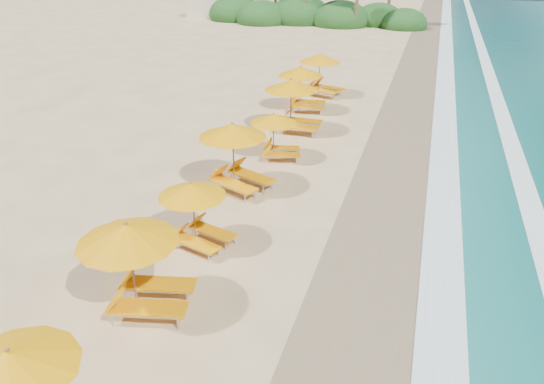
{
  "coord_description": "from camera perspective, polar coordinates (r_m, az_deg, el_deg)",
  "views": [
    {
      "loc": [
        4.39,
        -13.98,
        8.52
      ],
      "look_at": [
        0.0,
        0.0,
        1.2
      ],
      "focal_mm": 33.18,
      "sensor_mm": 36.0,
      "label": 1
    }
  ],
  "objects": [
    {
      "name": "ground",
      "position": [
        16.95,
        0.0,
        -3.63
      ],
      "size": [
        160.0,
        160.0,
        0.0
      ],
      "primitive_type": "plane",
      "color": "#D7B87E",
      "rests_on": "ground"
    },
    {
      "name": "wet_sand",
      "position": [
        16.38,
        13.54,
        -5.62
      ],
      "size": [
        4.0,
        160.0,
        0.01
      ],
      "primitive_type": "cube",
      "color": "#867050",
      "rests_on": "ground"
    },
    {
      "name": "surf_foam",
      "position": [
        16.52,
        22.93,
        -6.76
      ],
      "size": [
        4.0,
        160.0,
        0.01
      ],
      "color": "white",
      "rests_on": "ground"
    },
    {
      "name": "station_3",
      "position": [
        12.96,
        -14.85,
        -7.64
      ],
      "size": [
        3.14,
        3.02,
        2.55
      ],
      "rotation": [
        0.0,
        0.0,
        0.23
      ],
      "color": "olive",
      "rests_on": "ground"
    },
    {
      "name": "station_4",
      "position": [
        15.43,
        -8.44,
        -2.14
      ],
      "size": [
        2.66,
        2.58,
        2.12
      ],
      "rotation": [
        0.0,
        0.0,
        -0.28
      ],
      "color": "olive",
      "rests_on": "ground"
    },
    {
      "name": "station_5",
      "position": [
        18.86,
        -3.98,
        4.49
      ],
      "size": [
        3.4,
        3.36,
        2.61
      ],
      "rotation": [
        0.0,
        0.0,
        -0.4
      ],
      "color": "olive",
      "rests_on": "ground"
    },
    {
      "name": "station_6",
      "position": [
        21.7,
        0.6,
        6.71
      ],
      "size": [
        2.59,
        2.51,
        2.07
      ],
      "rotation": [
        0.0,
        0.0,
        0.27
      ],
      "color": "olive",
      "rests_on": "ground"
    },
    {
      "name": "station_7",
      "position": [
        24.97,
        2.61,
        10.16
      ],
      "size": [
        2.85,
        2.62,
        2.65
      ],
      "rotation": [
        0.0,
        0.0,
        0.01
      ],
      "color": "olive",
      "rests_on": "ground"
    },
    {
      "name": "station_8",
      "position": [
        28.29,
        3.62,
        11.95
      ],
      "size": [
        3.0,
        2.85,
        2.53
      ],
      "rotation": [
        0.0,
        0.0,
        0.16
      ],
      "color": "olive",
      "rests_on": "ground"
    },
    {
      "name": "station_9",
      "position": [
        31.51,
        5.72,
        13.41
      ],
      "size": [
        3.2,
        3.11,
        2.55
      ],
      "rotation": [
        0.0,
        0.0,
        -0.28
      ],
      "color": "olive",
      "rests_on": "ground"
    },
    {
      "name": "treeline",
      "position": [
        61.66,
        4.09,
        19.47
      ],
      "size": [
        25.8,
        8.8,
        9.74
      ],
      "color": "#163D14",
      "rests_on": "ground"
    },
    {
      "name": "beach_building",
      "position": [
        67.74,
        -5.98,
        20.38
      ],
      "size": [
        7.0,
        5.0,
        2.8
      ],
      "primitive_type": "cube",
      "color": "beige",
      "rests_on": "ground"
    }
  ]
}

